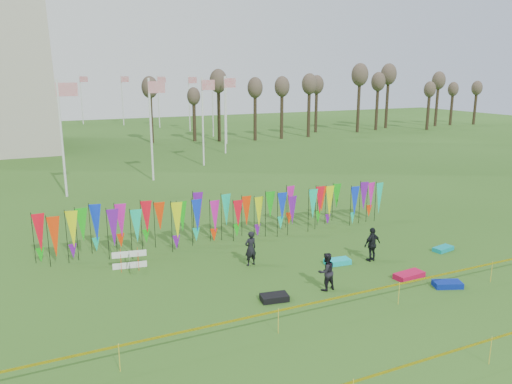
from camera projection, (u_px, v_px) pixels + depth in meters
name	position (u px, v px, depth m)	size (l,w,h in m)	color
ground	(303.00, 300.00, 18.97)	(160.00, 160.00, 0.00)	#284D15
banner_row	(232.00, 212.00, 25.64)	(18.64, 0.64, 2.30)	black
caution_tape_near	(325.00, 302.00, 17.07)	(26.00, 0.02, 0.90)	yellow
caution_tape_far	(411.00, 366.00, 13.35)	(26.00, 0.02, 0.90)	yellow
tree_line	(344.00, 89.00, 69.43)	(53.92, 1.92, 7.84)	#332719
box_kite	(130.00, 260.00, 21.86)	(0.75, 0.75, 0.83)	red
person_left	(251.00, 248.00, 22.17)	(0.58, 0.42, 1.59)	black
person_mid	(326.00, 272.00, 19.65)	(0.75, 0.46, 1.55)	black
person_right	(372.00, 244.00, 22.70)	(0.93, 0.53, 1.59)	black
kite_bag_turquoise	(337.00, 262.00, 22.46)	(1.14, 0.57, 0.23)	#0DBEC3
kite_bag_blue	(447.00, 284.00, 20.06)	(1.11, 0.58, 0.23)	#092297
kite_bag_red	(409.00, 275.00, 20.92)	(1.32, 0.61, 0.24)	#C70D3D
kite_bag_black	(274.00, 297.00, 18.87)	(1.03, 0.60, 0.24)	black
kite_bag_teal	(443.00, 249.00, 24.13)	(1.06, 0.50, 0.20)	#0B959F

